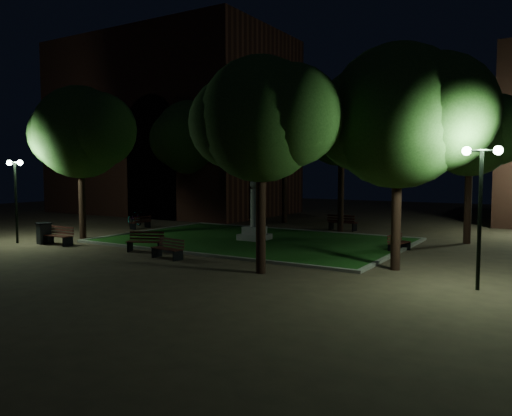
# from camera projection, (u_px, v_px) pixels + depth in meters

# --- Properties ---
(ground) EXTENTS (80.00, 80.00, 0.00)m
(ground) POSITION_uv_depth(u_px,v_px,m) (233.00, 246.00, 24.75)
(ground) COLOR #483929
(lawn) EXTENTS (15.00, 10.00, 0.08)m
(lawn) POSITION_uv_depth(u_px,v_px,m) (255.00, 240.00, 26.44)
(lawn) COLOR #184612
(lawn) RESTS_ON ground
(lawn_kerb) EXTENTS (15.40, 10.40, 0.12)m
(lawn_kerb) POSITION_uv_depth(u_px,v_px,m) (255.00, 240.00, 26.44)
(lawn_kerb) COLOR slate
(lawn_kerb) RESTS_ON ground
(monument) EXTENTS (1.40, 1.40, 3.20)m
(monument) POSITION_uv_depth(u_px,v_px,m) (255.00, 223.00, 26.38)
(monument) COLOR gray
(monument) RESTS_ON lawn
(building_main) EXTENTS (20.00, 12.00, 15.00)m
(building_main) POSITION_uv_depth(u_px,v_px,m) (172.00, 129.00, 44.16)
(building_main) COLOR #4C251B
(building_main) RESTS_ON ground
(tree_west) EXTENTS (6.15, 5.02, 8.32)m
(tree_west) POSITION_uv_depth(u_px,v_px,m) (81.00, 132.00, 27.04)
(tree_west) COLOR black
(tree_west) RESTS_ON ground
(tree_north_wl) EXTENTS (6.04, 4.93, 8.29)m
(tree_north_wl) POSITION_uv_depth(u_px,v_px,m) (260.00, 138.00, 32.17)
(tree_north_wl) COLOR black
(tree_north_wl) RESTS_ON ground
(tree_north_er) EXTENTS (6.16, 5.03, 9.02)m
(tree_north_er) POSITION_uv_depth(u_px,v_px,m) (343.00, 123.00, 29.30)
(tree_north_er) COLOR black
(tree_north_er) RESTS_ON ground
(tree_ne) EXTENTS (5.44, 4.44, 7.87)m
(tree_ne) POSITION_uv_depth(u_px,v_px,m) (472.00, 133.00, 25.10)
(tree_ne) COLOR black
(tree_ne) RESTS_ON ground
(tree_east) EXTENTS (6.55, 5.35, 8.41)m
(tree_east) POSITION_uv_depth(u_px,v_px,m) (401.00, 116.00, 18.32)
(tree_east) COLOR black
(tree_east) RESTS_ON ground
(tree_se) EXTENTS (5.52, 4.51, 7.81)m
(tree_se) POSITION_uv_depth(u_px,v_px,m) (263.00, 120.00, 17.74)
(tree_se) COLOR black
(tree_se) RESTS_ON ground
(tree_nw) EXTENTS (6.65, 5.43, 8.86)m
(tree_nw) POSITION_uv_depth(u_px,v_px,m) (192.00, 138.00, 36.41)
(tree_nw) COLOR black
(tree_nw) RESTS_ON ground
(tree_far_north) EXTENTS (5.39, 4.40, 8.31)m
(tree_far_north) POSITION_uv_depth(u_px,v_px,m) (286.00, 137.00, 35.43)
(tree_far_north) COLOR black
(tree_far_north) RESTS_ON ground
(lamppost_sw) EXTENTS (1.18, 0.28, 4.28)m
(lamppost_sw) POSITION_uv_depth(u_px,v_px,m) (15.00, 185.00, 25.54)
(lamppost_sw) COLOR black
(lamppost_sw) RESTS_ON ground
(lamppost_se) EXTENTS (1.18, 0.28, 4.49)m
(lamppost_se) POSITION_uv_depth(u_px,v_px,m) (481.00, 190.00, 15.42)
(lamppost_se) COLOR black
(lamppost_se) RESTS_ON ground
(lamppost_nw) EXTENTS (1.18, 0.28, 4.11)m
(lamppost_nw) POSITION_uv_depth(u_px,v_px,m) (190.00, 181.00, 39.99)
(lamppost_nw) COLOR black
(lamppost_nw) RESTS_ON ground
(bench_near_left) EXTENTS (1.75, 1.20, 0.91)m
(bench_near_left) POSITION_uv_depth(u_px,v_px,m) (145.00, 242.00, 23.03)
(bench_near_left) COLOR black
(bench_near_left) RESTS_ON ground
(bench_near_right) EXTENTS (1.61, 0.75, 0.85)m
(bench_near_right) POSITION_uv_depth(u_px,v_px,m) (168.00, 249.00, 21.17)
(bench_near_right) COLOR black
(bench_near_right) RESTS_ON ground
(bench_west_near) EXTENTS (1.69, 0.60, 0.93)m
(bench_west_near) POSITION_uv_depth(u_px,v_px,m) (59.00, 236.00, 25.07)
(bench_west_near) COLOR black
(bench_west_near) RESTS_ON ground
(bench_left_side) EXTENTS (0.55, 1.48, 0.81)m
(bench_left_side) POSITION_uv_depth(u_px,v_px,m) (141.00, 223.00, 32.11)
(bench_left_side) COLOR black
(bench_left_side) RESTS_ON ground
(bench_right_side) EXTENTS (0.75, 1.51, 0.79)m
(bench_right_side) POSITION_uv_depth(u_px,v_px,m) (398.00, 243.00, 23.06)
(bench_right_side) COLOR black
(bench_right_side) RESTS_ON ground
(bench_far_side) EXTENTS (1.83, 0.71, 0.99)m
(bench_far_side) POSITION_uv_depth(u_px,v_px,m) (342.00, 223.00, 31.08)
(bench_far_side) COLOR black
(bench_far_side) RESTS_ON ground
(trash_bin) EXTENTS (0.78, 0.78, 1.08)m
(trash_bin) POSITION_uv_depth(u_px,v_px,m) (44.00, 233.00, 25.45)
(trash_bin) COLOR black
(trash_bin) RESTS_ON ground
(bicycle) EXTENTS (1.87, 1.06, 0.93)m
(bicycle) POSITION_uv_depth(u_px,v_px,m) (135.00, 218.00, 34.25)
(bicycle) COLOR black
(bicycle) RESTS_ON ground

